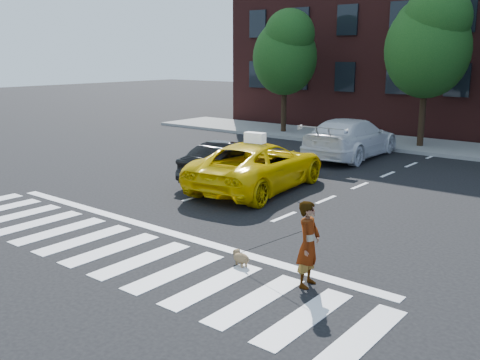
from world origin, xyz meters
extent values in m
plane|color=black|center=(0.00, 0.00, 0.00)|extent=(120.00, 120.00, 0.00)
cube|color=silver|center=(0.00, 0.00, 0.01)|extent=(13.00, 2.40, 0.01)
cube|color=silver|center=(0.00, 1.60, 0.01)|extent=(12.00, 0.30, 0.01)
cube|color=slate|center=(0.00, 17.50, 0.07)|extent=(30.00, 4.00, 0.15)
cube|color=#431A18|center=(0.00, 25.00, 6.00)|extent=(26.00, 10.00, 12.00)
cylinder|color=black|center=(-7.00, 17.00, 1.62)|extent=(0.28, 0.28, 3.25)
ellipsoid|color=#103C11|center=(-7.00, 17.00, 4.03)|extent=(3.38, 3.38, 3.89)
sphere|color=#103C11|center=(-6.60, 16.80, 5.20)|extent=(2.60, 2.60, 2.60)
sphere|color=#103C11|center=(-7.35, 17.25, 4.88)|extent=(2.34, 2.34, 2.34)
cylinder|color=black|center=(0.50, 17.00, 1.77)|extent=(0.28, 0.28, 3.55)
ellipsoid|color=#103C11|center=(0.50, 17.00, 4.40)|extent=(3.69, 3.69, 4.25)
sphere|color=#103C11|center=(0.90, 16.80, 5.68)|extent=(2.84, 2.84, 2.84)
sphere|color=#103C11|center=(0.15, 17.25, 5.32)|extent=(2.56, 2.56, 2.56)
imported|color=#E0B904|center=(-0.75, 6.42, 0.76)|extent=(3.10, 5.69, 1.51)
imported|color=black|center=(-2.00, 6.73, 0.68)|extent=(1.47, 4.16, 1.37)
imported|color=silver|center=(-0.99, 13.12, 0.82)|extent=(2.58, 5.75, 1.64)
imported|color=#999999|center=(4.36, 1.10, 0.81)|extent=(0.47, 0.64, 1.62)
ellipsoid|color=olive|center=(2.82, 1.06, 0.17)|extent=(0.42, 0.32, 0.21)
sphere|color=olive|center=(2.65, 1.13, 0.22)|extent=(0.20, 0.20, 0.16)
sphere|color=olive|center=(2.59, 1.15, 0.19)|extent=(0.10, 0.10, 0.07)
cylinder|color=olive|center=(2.99, 1.00, 0.22)|extent=(0.12, 0.07, 0.09)
sphere|color=olive|center=(2.66, 1.17, 0.27)|extent=(0.07, 0.07, 0.06)
sphere|color=olive|center=(2.63, 1.08, 0.27)|extent=(0.07, 0.07, 0.06)
cylinder|color=olive|center=(2.70, 1.06, 0.05)|extent=(0.05, 0.05, 0.10)
cylinder|color=olive|center=(2.73, 1.14, 0.05)|extent=(0.05, 0.05, 0.10)
cylinder|color=olive|center=(2.91, 0.98, 0.05)|extent=(0.05, 0.05, 0.10)
cylinder|color=olive|center=(2.94, 1.07, 0.05)|extent=(0.05, 0.05, 0.10)
cube|color=white|center=(-0.75, 6.22, 1.67)|extent=(0.68, 0.35, 0.32)
camera|label=1|loc=(9.16, -6.87, 4.18)|focal=40.00mm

